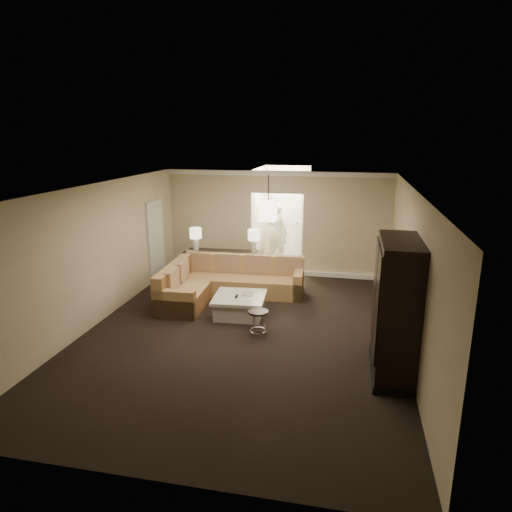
% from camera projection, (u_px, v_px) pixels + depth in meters
% --- Properties ---
extents(ground, '(8.00, 8.00, 0.00)m').
position_uv_depth(ground, '(243.00, 333.00, 8.84)').
color(ground, black).
rests_on(ground, ground).
extents(wall_back, '(6.00, 0.04, 2.80)m').
position_uv_depth(wall_back, '(277.00, 223.00, 12.26)').
color(wall_back, beige).
rests_on(wall_back, ground).
extents(wall_front, '(6.00, 0.04, 2.80)m').
position_uv_depth(wall_front, '(153.00, 368.00, 4.70)').
color(wall_front, beige).
rests_on(wall_front, ground).
extents(wall_left, '(0.04, 8.00, 2.80)m').
position_uv_depth(wall_left, '(96.00, 255.00, 9.07)').
color(wall_left, beige).
rests_on(wall_left, ground).
extents(wall_right, '(0.04, 8.00, 2.80)m').
position_uv_depth(wall_right, '(411.00, 273.00, 7.89)').
color(wall_right, beige).
rests_on(wall_right, ground).
extents(ceiling, '(6.00, 8.00, 0.02)m').
position_uv_depth(ceiling, '(242.00, 188.00, 8.12)').
color(ceiling, white).
rests_on(ceiling, wall_back).
extents(crown_molding, '(6.00, 0.10, 0.12)m').
position_uv_depth(crown_molding, '(277.00, 173.00, 11.87)').
color(crown_molding, white).
rests_on(crown_molding, wall_back).
extents(baseboard, '(6.00, 0.10, 0.12)m').
position_uv_depth(baseboard, '(276.00, 271.00, 12.56)').
color(baseboard, white).
rests_on(baseboard, ground).
extents(side_door, '(0.05, 0.90, 2.10)m').
position_uv_depth(side_door, '(156.00, 241.00, 11.80)').
color(side_door, white).
rests_on(side_door, ground).
extents(foyer, '(1.44, 2.02, 2.80)m').
position_uv_depth(foyer, '(284.00, 218.00, 13.56)').
color(foyer, beige).
rests_on(foyer, ground).
extents(sectional_sofa, '(3.05, 2.44, 0.90)m').
position_uv_depth(sectional_sofa, '(222.00, 282.00, 10.69)').
color(sectional_sofa, brown).
rests_on(sectional_sofa, ground).
extents(coffee_table, '(1.14, 1.14, 0.45)m').
position_uv_depth(coffee_table, '(240.00, 305.00, 9.66)').
color(coffee_table, beige).
rests_on(coffee_table, ground).
extents(console_table, '(2.02, 0.58, 0.77)m').
position_uv_depth(console_table, '(225.00, 262.00, 11.99)').
color(console_table, black).
rests_on(console_table, ground).
extents(armoire, '(0.65, 1.53, 2.20)m').
position_uv_depth(armoire, '(395.00, 311.00, 7.14)').
color(armoire, black).
rests_on(armoire, ground).
extents(drink_table, '(0.39, 0.39, 0.49)m').
position_uv_depth(drink_table, '(258.00, 318.00, 8.67)').
color(drink_table, black).
rests_on(drink_table, ground).
extents(table_lamp_left, '(0.31, 0.31, 0.59)m').
position_uv_depth(table_lamp_left, '(196.00, 235.00, 11.91)').
color(table_lamp_left, silver).
rests_on(table_lamp_left, console_table).
extents(table_lamp_right, '(0.31, 0.31, 0.59)m').
position_uv_depth(table_lamp_right, '(254.00, 237.00, 11.71)').
color(table_lamp_right, silver).
rests_on(table_lamp_right, console_table).
extents(pendant_light, '(0.38, 0.38, 1.09)m').
position_uv_depth(pendant_light, '(268.00, 211.00, 10.89)').
color(pendant_light, black).
rests_on(pendant_light, ceiling).
extents(person, '(0.83, 0.70, 1.96)m').
position_uv_depth(person, '(278.00, 229.00, 13.60)').
color(person, beige).
rests_on(person, ground).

